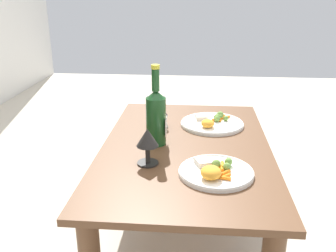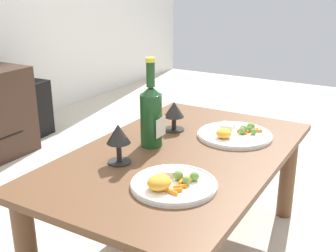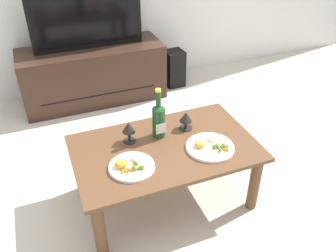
{
  "view_description": "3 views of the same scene",
  "coord_description": "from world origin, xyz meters",
  "px_view_note": "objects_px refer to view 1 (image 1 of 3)",
  "views": [
    {
      "loc": [
        -1.44,
        -0.04,
        1.06
      ],
      "look_at": [
        0.05,
        0.08,
        0.5
      ],
      "focal_mm": 39.91,
      "sensor_mm": 36.0,
      "label": 1
    },
    {
      "loc": [
        -1.26,
        -0.68,
        1.03
      ],
      "look_at": [
        0.02,
        0.06,
        0.52
      ],
      "focal_mm": 45.14,
      "sensor_mm": 36.0,
      "label": 2
    },
    {
      "loc": [
        -0.63,
        -1.62,
        1.76
      ],
      "look_at": [
        0.05,
        0.07,
        0.54
      ],
      "focal_mm": 37.79,
      "sensor_mm": 36.0,
      "label": 3
    }
  ],
  "objects_px": {
    "goblet_right": "(159,111)",
    "dinner_plate_right": "(212,123)",
    "dinner_plate_left": "(215,171)",
    "dining_table": "(186,161)",
    "wine_bottle": "(156,115)",
    "goblet_left": "(147,140)"
  },
  "relations": [
    {
      "from": "goblet_right",
      "to": "dinner_plate_right",
      "type": "bearing_deg",
      "value": -78.37
    },
    {
      "from": "dinner_plate_left",
      "to": "goblet_right",
      "type": "bearing_deg",
      "value": 28.79
    },
    {
      "from": "dining_table",
      "to": "dinner_plate_right",
      "type": "distance_m",
      "value": 0.29
    },
    {
      "from": "dining_table",
      "to": "goblet_right",
      "type": "xyz_separation_m",
      "value": [
        0.2,
        0.14,
        0.16
      ]
    },
    {
      "from": "dinner_plate_left",
      "to": "wine_bottle",
      "type": "bearing_deg",
      "value": 42.55
    },
    {
      "from": "goblet_right",
      "to": "dining_table",
      "type": "bearing_deg",
      "value": -145.7
    },
    {
      "from": "dining_table",
      "to": "dinner_plate_right",
      "type": "bearing_deg",
      "value": -24.66
    },
    {
      "from": "dinner_plate_left",
      "to": "goblet_left",
      "type": "bearing_deg",
      "value": 74.83
    },
    {
      "from": "wine_bottle",
      "to": "dinner_plate_left",
      "type": "bearing_deg",
      "value": -137.45
    },
    {
      "from": "dining_table",
      "to": "dinner_plate_left",
      "type": "height_order",
      "value": "dinner_plate_left"
    },
    {
      "from": "goblet_right",
      "to": "dinner_plate_left",
      "type": "relative_size",
      "value": 0.47
    },
    {
      "from": "wine_bottle",
      "to": "goblet_right",
      "type": "height_order",
      "value": "wine_bottle"
    },
    {
      "from": "wine_bottle",
      "to": "goblet_right",
      "type": "xyz_separation_m",
      "value": [
        0.19,
        0.01,
        -0.05
      ]
    },
    {
      "from": "wine_bottle",
      "to": "goblet_right",
      "type": "bearing_deg",
      "value": 2.99
    },
    {
      "from": "goblet_right",
      "to": "dinner_plate_left",
      "type": "distance_m",
      "value": 0.52
    },
    {
      "from": "dining_table",
      "to": "goblet_left",
      "type": "distance_m",
      "value": 0.29
    },
    {
      "from": "goblet_left",
      "to": "goblet_right",
      "type": "xyz_separation_m",
      "value": [
        0.39,
        -0.0,
        -0.01
      ]
    },
    {
      "from": "dinner_plate_right",
      "to": "wine_bottle",
      "type": "bearing_deg",
      "value": 135.43
    },
    {
      "from": "dinner_plate_right",
      "to": "dinner_plate_left",
      "type": "bearing_deg",
      "value": 179.78
    },
    {
      "from": "goblet_left",
      "to": "dining_table",
      "type": "bearing_deg",
      "value": -36.05
    },
    {
      "from": "dining_table",
      "to": "goblet_right",
      "type": "height_order",
      "value": "goblet_right"
    },
    {
      "from": "goblet_right",
      "to": "dinner_plate_right",
      "type": "relative_size",
      "value": 0.41
    }
  ]
}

